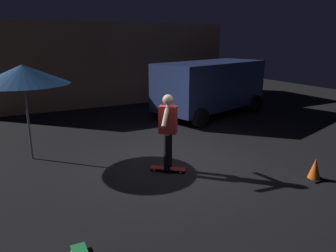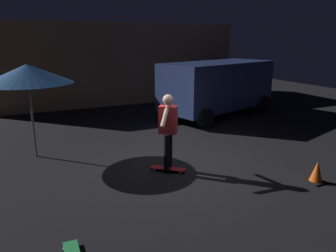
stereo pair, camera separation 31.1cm
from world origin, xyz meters
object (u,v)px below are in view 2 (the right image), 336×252
skateboard_ridden (168,169)px  traffic_cone (317,173)px  skater (168,127)px  parked_van (218,85)px  patio_umbrella (27,74)px

skateboard_ridden → traffic_cone: size_ratio=1.58×
skater → parked_van: bearing=45.8°
traffic_cone → skateboard_ridden: bearing=144.1°
patio_umbrella → skateboard_ridden: (2.61, -2.25, -2.02)m
skateboard_ridden → skater: 0.98m
patio_umbrella → parked_van: bearing=15.9°
patio_umbrella → skater: (2.61, -2.25, -1.04)m
parked_van → skater: parked_van is taller
traffic_cone → parked_van: bearing=75.8°
skater → traffic_cone: 3.23m
skater → skateboard_ridden: bearing=-45.0°
parked_van → skater: size_ratio=2.97×
traffic_cone → patio_umbrella: bearing=141.5°
parked_van → patio_umbrella: bearing=-164.1°
patio_umbrella → traffic_cone: size_ratio=5.00×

